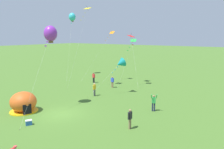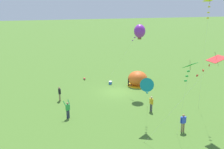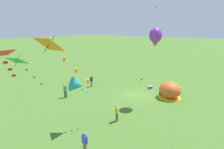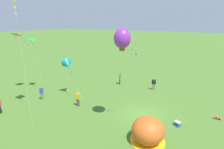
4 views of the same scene
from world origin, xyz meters
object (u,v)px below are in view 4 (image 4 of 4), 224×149
(person_far_back, at_px, (78,98))
(kite_red, at_px, (18,36))
(toddler_crawling, at_px, (218,118))
(kite_purple, at_px, (122,39))
(popup_tent, at_px, (148,131))
(kite_teal, at_px, (68,65))
(cooler_box, at_px, (177,124))
(person_strolling, at_px, (154,83))
(person_flying_kite, at_px, (120,78))
(person_watching_sky, at_px, (42,92))
(kite_green, at_px, (32,42))

(person_far_back, distance_m, kite_red, 11.23)
(toddler_crawling, distance_m, kite_purple, 12.38)
(popup_tent, distance_m, kite_teal, 12.92)
(cooler_box, height_order, person_strolling, person_strolling)
(cooler_box, bearing_deg, kite_purple, 115.62)
(kite_red, bearing_deg, person_flying_kite, -49.54)
(toddler_crawling, xyz_separation_m, person_far_back, (-4.34, 13.90, 0.79))
(person_watching_sky, relative_size, kite_red, 0.21)
(kite_purple, relative_size, kite_green, 1.19)
(popup_tent, relative_size, cooler_box, 4.37)
(popup_tent, relative_size, person_far_back, 1.63)
(person_far_back, bearing_deg, kite_red, 89.54)
(person_flying_kite, bearing_deg, popup_tent, -144.45)
(kite_teal, bearing_deg, cooler_box, -93.16)
(cooler_box, relative_size, toddler_crawling, 1.17)
(kite_green, bearing_deg, kite_purple, -98.46)
(cooler_box, distance_m, person_flying_kite, 12.17)
(kite_purple, distance_m, kite_green, 13.93)
(person_strolling, xyz_separation_m, kite_purple, (-9.94, 0.31, 6.99))
(kite_teal, bearing_deg, kite_purple, -108.73)
(person_watching_sky, bearing_deg, kite_teal, -36.89)
(person_watching_sky, relative_size, kite_teal, 0.33)
(person_far_back, xyz_separation_m, kite_purple, (-0.99, -5.87, 6.99))
(popup_tent, height_order, person_far_back, popup_tent)
(person_far_back, relative_size, kite_teal, 0.33)
(toddler_crawling, bearing_deg, person_flying_kite, 71.11)
(popup_tent, relative_size, kite_red, 0.34)
(kite_red, bearing_deg, person_watching_sky, -100.57)
(person_strolling, height_order, person_far_back, same)
(person_strolling, height_order, person_watching_sky, same)
(person_strolling, distance_m, kite_purple, 12.16)
(kite_teal, bearing_deg, kite_green, 101.32)
(popup_tent, xyz_separation_m, kite_teal, (4.18, 11.82, 3.09))
(person_flying_kite, bearing_deg, person_strolling, -87.73)
(person_strolling, bearing_deg, kite_red, 120.08)
(toddler_crawling, relative_size, person_far_back, 0.32)
(person_watching_sky, distance_m, person_flying_kite, 11.22)
(cooler_box, distance_m, kite_purple, 9.33)
(popup_tent, bearing_deg, kite_green, 79.08)
(person_watching_sky, bearing_deg, kite_red, 79.43)
(person_watching_sky, distance_m, kite_teal, 4.62)
(person_strolling, distance_m, kite_teal, 11.93)
(person_flying_kite, distance_m, kite_purple, 12.92)
(toddler_crawling, height_order, kite_teal, kite_teal)
(toddler_crawling, distance_m, person_far_back, 14.58)
(toddler_crawling, height_order, kite_red, kite_red)
(person_strolling, distance_m, kite_green, 17.11)
(kite_purple, bearing_deg, cooler_box, -64.38)
(cooler_box, distance_m, person_far_back, 10.69)
(person_far_back, bearing_deg, popup_tent, -103.78)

